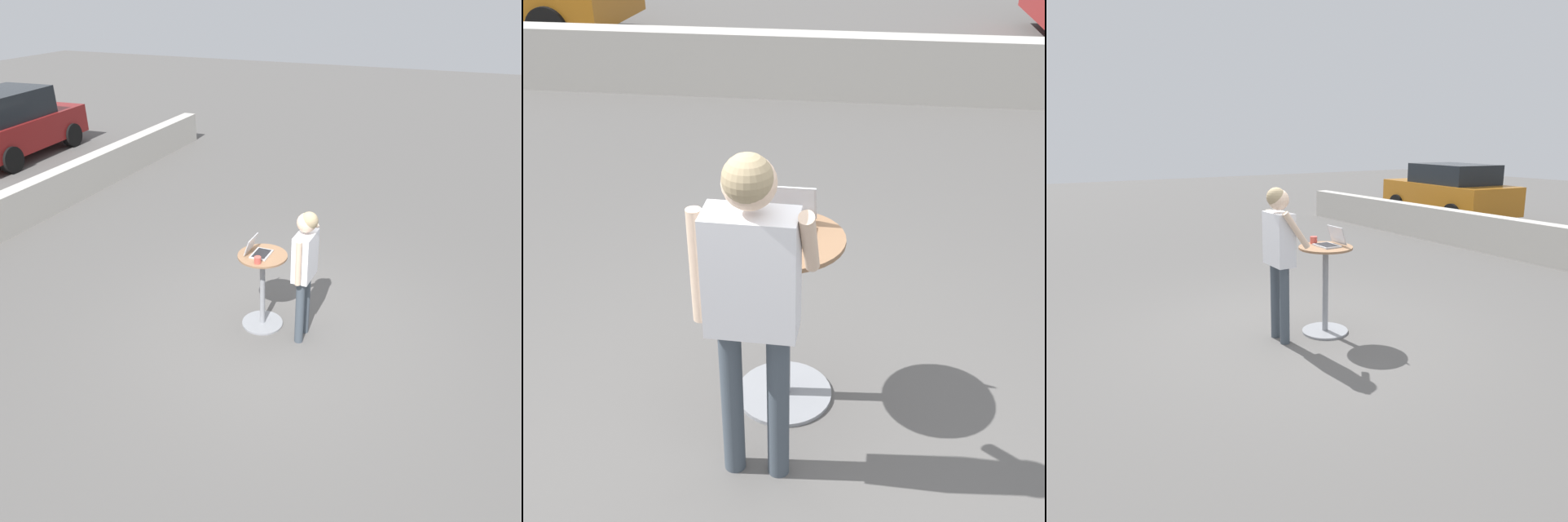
# 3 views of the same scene
# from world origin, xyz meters

# --- Properties ---
(ground_plane) EXTENTS (50.00, 50.00, 0.00)m
(ground_plane) POSITION_xyz_m (0.00, 0.00, 0.00)
(ground_plane) COLOR #5B5956
(cafe_table) EXTENTS (0.64, 0.64, 1.06)m
(cafe_table) POSITION_xyz_m (0.09, 0.33, 0.59)
(cafe_table) COLOR gray
(cafe_table) RESTS_ON ground_plane
(laptop) EXTENTS (0.30, 0.30, 0.23)m
(laptop) POSITION_xyz_m (0.09, 0.40, 1.11)
(laptop) COLOR #B7BABF
(laptop) RESTS_ON cafe_table
(coffee_mug) EXTENTS (0.12, 0.09, 0.08)m
(coffee_mug) POSITION_xyz_m (-0.13, 0.31, 1.10)
(coffee_mug) COLOR #C14C42
(coffee_mug) RESTS_ON cafe_table
(standing_person) EXTENTS (0.56, 0.38, 1.77)m
(standing_person) POSITION_xyz_m (0.01, -0.25, 1.14)
(standing_person) COLOR #424C56
(standing_person) RESTS_ON ground_plane
(parked_car_further_down) EXTENTS (4.01, 2.07, 1.73)m
(parked_car_further_down) POSITION_xyz_m (4.79, 9.23, 0.86)
(parked_car_further_down) COLOR maroon
(parked_car_further_down) RESTS_ON ground_plane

